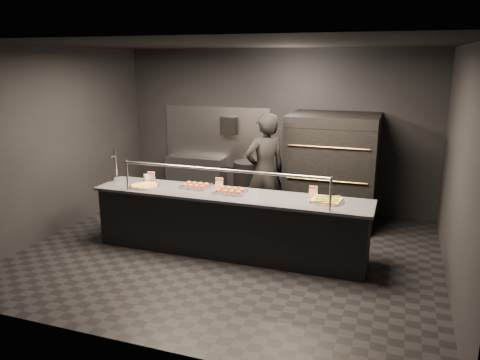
{
  "coord_description": "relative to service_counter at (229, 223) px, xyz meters",
  "views": [
    {
      "loc": [
        2.3,
        -6.09,
        2.81
      ],
      "look_at": [
        0.1,
        0.2,
        1.08
      ],
      "focal_mm": 35.0,
      "sensor_mm": 36.0,
      "label": 1
    }
  ],
  "objects": [
    {
      "name": "room",
      "position": [
        -0.02,
        0.05,
        1.03
      ],
      "size": [
        6.04,
        6.0,
        3.0
      ],
      "color": "black",
      "rests_on": "ground"
    },
    {
      "name": "service_counter",
      "position": [
        0.0,
        0.0,
        0.0
      ],
      "size": [
        4.1,
        0.78,
        1.37
      ],
      "color": "black",
      "rests_on": "ground"
    },
    {
      "name": "pizza_oven",
      "position": [
        1.2,
        1.9,
        0.5
      ],
      "size": [
        1.5,
        1.23,
        1.91
      ],
      "color": "black",
      "rests_on": "ground"
    },
    {
      "name": "prep_shelf",
      "position": [
        -1.6,
        2.32,
        -0.01
      ],
      "size": [
        1.2,
        0.35,
        0.9
      ],
      "primitive_type": "cube",
      "color": "#99999E",
      "rests_on": "ground"
    },
    {
      "name": "towel_dispenser",
      "position": [
        -0.9,
        2.39,
        1.09
      ],
      "size": [
        0.3,
        0.2,
        0.35
      ],
      "primitive_type": "cube",
      "color": "black",
      "rests_on": "room"
    },
    {
      "name": "fire_extinguisher",
      "position": [
        -0.35,
        2.4,
        0.6
      ],
      "size": [
        0.14,
        0.14,
        0.51
      ],
      "color": "#B2B2B7",
      "rests_on": "room"
    },
    {
      "name": "beer_tap",
      "position": [
        -1.95,
        0.08,
        0.62
      ],
      "size": [
        0.15,
        0.22,
        0.58
      ],
      "color": "silver",
      "rests_on": "service_counter"
    },
    {
      "name": "round_pizza",
      "position": [
        -1.35,
        -0.08,
        0.47
      ],
      "size": [
        0.46,
        0.46,
        0.03
      ],
      "color": "silver",
      "rests_on": "service_counter"
    },
    {
      "name": "slider_tray_a",
      "position": [
        -0.6,
        0.15,
        0.48
      ],
      "size": [
        0.51,
        0.44,
        0.07
      ],
      "color": "silver",
      "rests_on": "service_counter"
    },
    {
      "name": "slider_tray_b",
      "position": [
        -0.0,
        0.04,
        0.48
      ],
      "size": [
        0.49,
        0.38,
        0.07
      ],
      "color": "silver",
      "rests_on": "service_counter"
    },
    {
      "name": "square_pizza",
      "position": [
        1.4,
        0.07,
        0.47
      ],
      "size": [
        0.49,
        0.49,
        0.05
      ],
      "color": "silver",
      "rests_on": "service_counter"
    },
    {
      "name": "condiment_jar",
      "position": [
        -1.47,
        0.22,
        0.51
      ],
      "size": [
        0.17,
        0.07,
        0.11
      ],
      "color": "silver",
      "rests_on": "service_counter"
    },
    {
      "name": "tent_cards",
      "position": [
        -0.17,
        0.28,
        0.53
      ],
      "size": [
        2.73,
        0.04,
        0.15
      ],
      "color": "white",
      "rests_on": "service_counter"
    },
    {
      "name": "trash_bin",
      "position": [
        -0.46,
        2.22,
        -0.01
      ],
      "size": [
        0.54,
        0.54,
        0.9
      ],
      "primitive_type": "cylinder",
      "color": "black",
      "rests_on": "ground"
    },
    {
      "name": "worker",
      "position": [
        0.2,
        1.15,
        0.52
      ],
      "size": [
        0.86,
        0.84,
        1.98
      ],
      "primitive_type": "imported",
      "rotation": [
        0.0,
        0.0,
        3.87
      ],
      "color": "black",
      "rests_on": "ground"
    }
  ]
}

